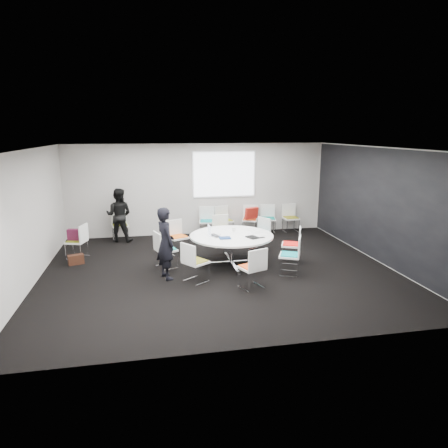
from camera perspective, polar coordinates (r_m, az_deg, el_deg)
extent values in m
cube|color=black|center=(9.40, -0.74, -6.67)|extent=(8.00, 7.00, 0.04)
cube|color=white|center=(8.85, -0.79, 10.90)|extent=(8.00, 7.00, 0.04)
cube|color=#BCB7B2|center=(12.45, -3.66, 4.97)|extent=(8.00, 0.04, 2.80)
cube|color=#BCB7B2|center=(5.70, 5.57, -5.00)|extent=(8.00, 0.04, 2.80)
cube|color=#BCB7B2|center=(9.21, -26.19, 0.72)|extent=(0.04, 7.00, 2.80)
cube|color=#BCB7B2|center=(10.49, 21.41, 2.55)|extent=(0.04, 7.00, 2.80)
cube|color=black|center=(10.48, 21.27, 2.54)|extent=(0.01, 6.94, 2.74)
cube|color=silver|center=(9.79, 1.06, -5.48)|extent=(0.90, 0.90, 0.08)
cylinder|color=silver|center=(9.69, 1.07, -3.66)|extent=(0.10, 0.10, 0.65)
cylinder|color=white|center=(9.59, 1.08, -1.69)|extent=(2.00, 2.00, 0.04)
cube|color=white|center=(12.46, 0.03, 7.09)|extent=(1.90, 0.03, 1.35)
cube|color=silver|center=(10.00, 9.48, -4.23)|extent=(0.55, 0.55, 0.42)
cube|color=white|center=(9.94, 9.53, -2.96)|extent=(0.58, 0.59, 0.04)
cube|color=red|center=(9.93, 9.53, -2.79)|extent=(0.50, 0.52, 0.03)
cube|color=white|center=(9.87, 10.79, -1.73)|extent=(0.21, 0.44, 0.42)
cube|color=silver|center=(10.84, 4.97, -2.72)|extent=(0.58, 0.58, 0.42)
cube|color=white|center=(10.78, 5.00, -1.54)|extent=(0.61, 0.62, 0.04)
cube|color=#096776|center=(10.78, 5.00, -1.39)|extent=(0.53, 0.54, 0.03)
cube|color=white|center=(10.88, 5.78, -0.18)|extent=(0.27, 0.41, 0.42)
cube|color=silver|center=(11.13, -0.28, -2.26)|extent=(0.44, 0.44, 0.42)
cube|color=white|center=(11.07, -0.28, -1.11)|extent=(0.49, 0.47, 0.04)
cube|color=olive|center=(11.06, -0.28, -0.96)|extent=(0.42, 0.40, 0.03)
cube|color=white|center=(11.21, -0.54, 0.29)|extent=(0.46, 0.06, 0.42)
cube|color=silver|center=(10.60, -6.55, -3.13)|extent=(0.55, 0.55, 0.42)
cube|color=white|center=(10.54, -6.58, -1.93)|extent=(0.60, 0.59, 0.04)
cube|color=#D05A14|center=(10.53, -6.59, -1.77)|extent=(0.52, 0.51, 0.03)
cube|color=white|center=(10.67, -7.14, -0.49)|extent=(0.44, 0.21, 0.42)
cube|color=silver|center=(9.58, -8.24, -4.97)|extent=(0.54, 0.54, 0.42)
cube|color=white|center=(9.51, -8.29, -3.65)|extent=(0.57, 0.58, 0.04)
cube|color=#0A7D77|center=(9.50, -8.29, -3.48)|extent=(0.49, 0.50, 0.03)
cube|color=white|center=(9.37, -9.52, -2.48)|extent=(0.19, 0.45, 0.42)
cube|color=silver|center=(8.64, -4.03, -6.90)|extent=(0.58, 0.58, 0.42)
cube|color=white|center=(8.56, -4.06, -5.45)|extent=(0.62, 0.63, 0.04)
cube|color=#6C6418|center=(8.55, -4.06, -5.26)|extent=(0.54, 0.55, 0.03)
cube|color=white|center=(8.36, -5.16, -4.28)|extent=(0.29, 0.40, 0.42)
cube|color=silver|center=(8.30, 3.94, -7.75)|extent=(0.54, 0.54, 0.42)
cube|color=white|center=(8.22, 3.96, -6.26)|extent=(0.59, 0.58, 0.04)
cube|color=#DC4714|center=(8.21, 3.97, -6.06)|extent=(0.51, 0.50, 0.03)
cube|color=white|center=(7.99, 4.88, -5.12)|extent=(0.44, 0.20, 0.42)
cube|color=silver|center=(9.17, 9.28, -5.84)|extent=(0.56, 0.56, 0.42)
cube|color=white|center=(9.10, 9.33, -4.47)|extent=(0.59, 0.60, 0.04)
cube|color=#0B7F84|center=(9.09, 9.34, -4.29)|extent=(0.51, 0.52, 0.03)
cube|color=white|center=(9.02, 10.72, -3.15)|extent=(0.22, 0.43, 0.42)
cube|color=silver|center=(12.33, -2.46, -0.73)|extent=(0.48, 0.48, 0.42)
cube|color=white|center=(12.28, -2.47, 0.31)|extent=(0.52, 0.50, 0.04)
cube|color=#0D8185|center=(12.27, -2.47, 0.45)|extent=(0.45, 0.43, 0.03)
cube|color=white|center=(12.43, -2.48, 1.56)|extent=(0.46, 0.10, 0.42)
cube|color=silver|center=(12.43, 0.06, -0.60)|extent=(0.52, 0.52, 0.42)
cube|color=white|center=(12.38, 0.06, 0.44)|extent=(0.57, 0.55, 0.04)
cube|color=olive|center=(12.37, 0.06, 0.57)|extent=(0.49, 0.48, 0.03)
cube|color=white|center=(12.52, -0.38, 1.65)|extent=(0.45, 0.17, 0.42)
cube|color=silver|center=(12.60, 3.68, -0.44)|extent=(0.53, 0.53, 0.42)
cube|color=white|center=(12.55, 3.69, 0.58)|extent=(0.58, 0.56, 0.04)
cube|color=#DB4B15|center=(12.55, 3.69, 0.72)|extent=(0.50, 0.49, 0.03)
cube|color=white|center=(12.71, 3.77, 1.80)|extent=(0.45, 0.18, 0.42)
cube|color=silver|center=(12.77, 6.30, -0.31)|extent=(0.49, 0.49, 0.42)
cube|color=white|center=(12.72, 6.32, 0.70)|extent=(0.53, 0.52, 0.04)
cube|color=#0C796E|center=(12.72, 6.32, 0.83)|extent=(0.46, 0.45, 0.03)
cube|color=white|center=(12.88, 6.24, 1.90)|extent=(0.46, 0.12, 0.42)
cube|color=silver|center=(12.99, 9.50, -0.19)|extent=(0.43, 0.43, 0.42)
cube|color=white|center=(12.93, 9.54, 0.81)|extent=(0.47, 0.45, 0.04)
cube|color=olive|center=(12.93, 9.54, 0.93)|extent=(0.41, 0.39, 0.03)
cube|color=white|center=(13.08, 9.23, 1.98)|extent=(0.46, 0.05, 0.42)
cube|color=silver|center=(10.83, -20.24, -3.53)|extent=(0.53, 0.53, 0.42)
cube|color=white|center=(10.77, -20.34, -2.36)|extent=(0.56, 0.57, 0.04)
cube|color=olive|center=(10.76, -20.35, -2.21)|extent=(0.48, 0.50, 0.03)
cube|color=white|center=(10.62, -19.42, -1.21)|extent=(0.17, 0.45, 0.42)
cube|color=silver|center=(12.25, -14.58, -1.25)|extent=(0.48, 0.48, 0.42)
cube|color=white|center=(12.19, -14.64, -0.20)|extent=(0.53, 0.51, 0.04)
cube|color=olive|center=(12.18, -14.65, -0.06)|extent=(0.46, 0.44, 0.03)
cube|color=white|center=(12.35, -14.80, 1.05)|extent=(0.46, 0.11, 0.42)
imported|color=black|center=(8.74, -8.34, -2.75)|extent=(0.55, 0.67, 1.59)
imported|color=black|center=(11.97, -14.77, 1.24)|extent=(0.88, 0.76, 1.57)
imported|color=#333338|center=(9.52, -1.04, -1.61)|extent=(0.30, 0.37, 0.02)
cube|color=silver|center=(9.53, -2.11, -0.87)|extent=(0.03, 0.30, 0.22)
cube|color=black|center=(9.37, 4.09, -1.89)|extent=(0.32, 0.36, 0.02)
cube|color=navy|center=(9.27, 0.15, -2.00)|extent=(0.26, 0.20, 0.03)
cube|color=silver|center=(10.08, 4.27, -0.87)|extent=(0.37, 0.34, 0.00)
cube|color=silver|center=(9.65, 5.32, -1.52)|extent=(0.35, 0.30, 0.00)
cylinder|color=white|center=(9.96, 1.41, -0.75)|extent=(0.08, 0.08, 0.09)
cube|color=black|center=(9.38, 5.42, -1.94)|extent=(0.15, 0.09, 0.01)
cube|color=#541630|center=(10.72, -20.41, -1.43)|extent=(0.42, 0.22, 0.28)
cube|color=#361B11|center=(10.37, -20.39, -4.78)|extent=(0.39, 0.27, 0.24)
cube|color=#AB1E15|center=(12.30, 3.96, 1.56)|extent=(0.47, 0.31, 0.36)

